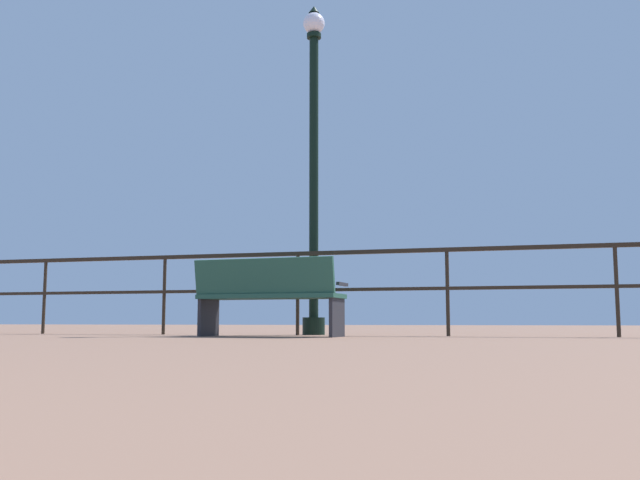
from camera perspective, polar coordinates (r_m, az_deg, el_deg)
name	(u,v)px	position (r m, az deg, el deg)	size (l,w,h in m)	color
pier_railing	(298,274)	(8.64, -1.84, -2.78)	(25.75, 0.05, 1.03)	black
bench_near_left	(268,293)	(7.86, -4.29, -4.36)	(1.68, 0.77, 0.87)	#245040
lamppost_center	(314,156)	(9.14, -0.51, 6.88)	(0.29, 0.29, 4.38)	black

